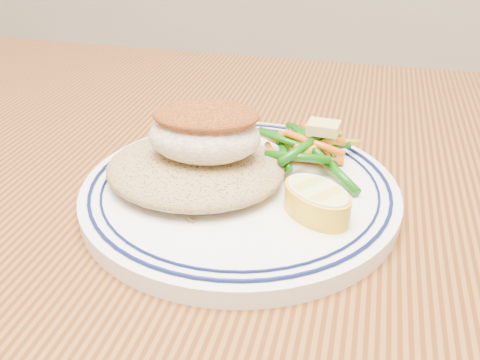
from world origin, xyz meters
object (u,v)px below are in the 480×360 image
dining_table (222,315)px  vegetable_pile (306,147)px  fish_fillet (205,131)px  plate (240,191)px  lemon_wedge (317,200)px  rice_pilaf (195,165)px

dining_table → vegetable_pile: (0.05, 0.10, 0.13)m
fish_fillet → plate: bearing=-2.0°
fish_fillet → lemon_wedge: bearing=-17.5°
fish_fillet → vegetable_pile: size_ratio=0.90×
dining_table → plate: (0.01, 0.04, 0.11)m
vegetable_pile → lemon_wedge: 0.09m
plate → fish_fillet: 0.06m
rice_pilaf → vegetable_pile: same height
dining_table → lemon_wedge: size_ratio=19.35×
rice_pilaf → fish_fillet: (0.01, 0.00, 0.03)m
vegetable_pile → lemon_wedge: (0.02, -0.09, -0.00)m
plate → fish_fillet: size_ratio=2.66×
rice_pilaf → lemon_wedge: size_ratio=1.95×
plate → fish_fillet: fish_fillet is taller
vegetable_pile → plate: bearing=-128.7°
fish_fillet → lemon_wedge: (0.10, -0.03, -0.03)m
lemon_wedge → rice_pilaf: bearing=165.0°
lemon_wedge → plate: bearing=156.3°
fish_fillet → lemon_wedge: fish_fillet is taller
dining_table → fish_fillet: 0.16m
fish_fillet → lemon_wedge: size_ratio=1.28×
vegetable_pile → dining_table: bearing=-119.0°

